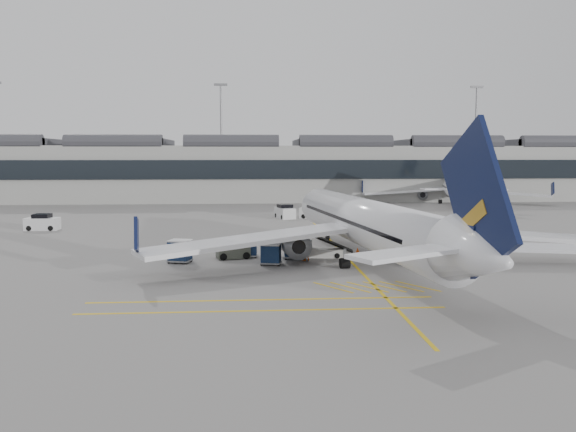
{
  "coord_description": "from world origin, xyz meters",
  "views": [
    {
      "loc": [
        1.22,
        -44.89,
        9.14
      ],
      "look_at": [
        4.54,
        2.55,
        4.0
      ],
      "focal_mm": 35.0,
      "sensor_mm": 36.0,
      "label": 1
    }
  ],
  "objects": [
    {
      "name": "belt_loader",
      "position": [
        7.49,
        4.98,
        0.61
      ],
      "size": [
        5.18,
        2.15,
        2.08
      ],
      "rotation": [
        0.0,
        0.0,
        -0.12
      ],
      "color": "silver",
      "rests_on": "ground"
    },
    {
      "name": "safety_cone_nose",
      "position": [
        12.61,
        21.45,
        0.25
      ],
      "size": [
        0.36,
        0.36,
        0.5
      ],
      "primitive_type": "cone",
      "color": "#F24C0A",
      "rests_on": "ground"
    },
    {
      "name": "service_van_mid",
      "position": [
        6.47,
        36.52,
        0.92
      ],
      "size": [
        3.04,
        4.39,
        2.05
      ],
      "rotation": [
        0.0,
        0.0,
        1.85
      ],
      "color": "silver",
      "rests_on": "ground"
    },
    {
      "name": "light_masts",
      "position": [
        -1.67,
        86.0,
        14.49
      ],
      "size": [
        113.0,
        0.6,
        25.45
      ],
      "color": "slate",
      "rests_on": "ground"
    },
    {
      "name": "service_van_left",
      "position": [
        -24.2,
        25.59,
        0.89
      ],
      "size": [
        3.92,
        2.02,
        2.0
      ],
      "rotation": [
        0.0,
        0.0,
        -0.02
      ],
      "color": "silver",
      "rests_on": "ground"
    },
    {
      "name": "service_van_right",
      "position": [
        10.66,
        36.37,
        0.9
      ],
      "size": [
        4.34,
        3.04,
        2.02
      ],
      "rotation": [
        0.0,
        0.0,
        -0.3
      ],
      "color": "silver",
      "rests_on": "ground"
    },
    {
      "name": "ramp_agent_a",
      "position": [
        3.8,
        5.76,
        0.78
      ],
      "size": [
        0.68,
        0.63,
        1.56
      ],
      "primitive_type": "imported",
      "rotation": [
        0.0,
        0.0,
        0.62
      ],
      "color": "orange",
      "rests_on": "ground"
    },
    {
      "name": "safety_cone_engine",
      "position": [
        11.42,
        6.75,
        0.25
      ],
      "size": [
        0.37,
        0.37,
        0.51
      ],
      "primitive_type": "cone",
      "color": "#F24C0A",
      "rests_on": "ground"
    },
    {
      "name": "pushback_tug",
      "position": [
        -0.23,
        4.73,
        0.71
      ],
      "size": [
        3.17,
        2.33,
        1.6
      ],
      "rotation": [
        0.0,
        0.0,
        0.23
      ],
      "color": "#494D41",
      "rests_on": "ground"
    },
    {
      "name": "baggage_cart_c",
      "position": [
        -4.71,
        3.01,
        1.05
      ],
      "size": [
        2.22,
        1.99,
        1.96
      ],
      "rotation": [
        0.0,
        0.0,
        -0.29
      ],
      "color": "gray",
      "rests_on": "ground"
    },
    {
      "name": "baggage_cart_b",
      "position": [
        3.04,
        1.55,
        0.95
      ],
      "size": [
        1.94,
        1.71,
        1.78
      ],
      "rotation": [
        0.0,
        0.0,
        -0.21
      ],
      "color": "gray",
      "rests_on": "ground"
    },
    {
      "name": "baggage_cart_d",
      "position": [
        1.06,
        5.23,
        1.01
      ],
      "size": [
        1.89,
        1.6,
        1.89
      ],
      "rotation": [
        0.0,
        0.0,
        -0.07
      ],
      "color": "gray",
      "rests_on": "ground"
    },
    {
      "name": "apron_markings",
      "position": [
        10.0,
        10.0,
        0.01
      ],
      "size": [
        0.25,
        60.0,
        0.01
      ],
      "primitive_type": "cube",
      "color": "gold",
      "rests_on": "ground"
    },
    {
      "name": "terminal",
      "position": [
        0.0,
        71.93,
        6.14
      ],
      "size": [
        200.0,
        20.45,
        12.4
      ],
      "color": "#9E9E99",
      "rests_on": "ground"
    },
    {
      "name": "ground",
      "position": [
        0.0,
        0.0,
        0.0
      ],
      "size": [
        220.0,
        220.0,
        0.0
      ],
      "primitive_type": "plane",
      "color": "gray",
      "rests_on": "ground"
    },
    {
      "name": "baggage_cart_a",
      "position": [
        5.23,
        4.22,
        1.1
      ],
      "size": [
        1.99,
        1.66,
        2.05
      ],
      "rotation": [
        0.0,
        0.0,
        -0.03
      ],
      "color": "gray",
      "rests_on": "ground"
    },
    {
      "name": "airliner_far",
      "position": [
        40.51,
        60.68,
        3.01
      ],
      "size": [
        34.19,
        37.82,
        10.26
      ],
      "rotation": [
        0.0,
        0.0,
        -0.25
      ],
      "color": "white",
      "rests_on": "ground"
    },
    {
      "name": "ramp_agent_b",
      "position": [
        6.05,
        3.11,
        0.84
      ],
      "size": [
        1.01,
        0.92,
        1.67
      ],
      "primitive_type": "imported",
      "rotation": [
        0.0,
        0.0,
        3.59
      ],
      "color": "#DD590B",
      "rests_on": "ground"
    },
    {
      "name": "airliner_main",
      "position": [
        11.37,
        1.85,
        3.32
      ],
      "size": [
        38.6,
        42.42,
        11.31
      ],
      "rotation": [
        0.0,
        0.0,
        0.13
      ],
      "color": "white",
      "rests_on": "ground"
    }
  ]
}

